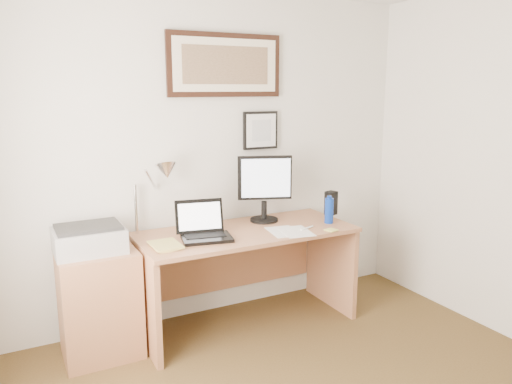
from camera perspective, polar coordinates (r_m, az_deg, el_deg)
wall_back at (r=3.87m, az=-5.58°, el=3.84°), size 3.50×0.02×2.50m
side_cabinet at (r=3.57m, az=-17.40°, el=-12.16°), size 0.50×0.40×0.73m
water_bottle at (r=3.91m, az=8.35°, el=-2.12°), size 0.07×0.07×0.20m
bottle_cap at (r=3.89m, az=8.40°, el=-0.57°), size 0.04×0.04×0.02m
speaker at (r=4.18m, az=8.56°, el=-1.25°), size 0.10×0.10×0.20m
paper_sheet_a at (r=3.67m, az=3.17°, el=-4.53°), size 0.25×0.32×0.00m
paper_sheet_b at (r=3.67m, az=4.59°, el=-4.53°), size 0.26×0.33×0.00m
sticky_pad at (r=3.72m, az=8.58°, el=-4.32°), size 0.10×0.10×0.01m
marker_pen at (r=3.75m, az=5.86°, el=-4.13°), size 0.14×0.06×0.02m
book at (r=3.35m, az=-11.79°, el=-6.21°), size 0.19×0.25×0.02m
desk at (r=3.85m, az=-1.67°, el=-7.43°), size 1.60×0.70×0.75m
laptop at (r=3.52m, az=-5.96°, el=-4.35°), size 0.38×0.36×0.26m
lcd_monitor at (r=3.88m, az=1.00°, el=0.78°), size 0.41×0.22×0.52m
printer at (r=3.44m, az=-18.55°, el=-5.11°), size 0.44×0.34×0.18m
desk_lamp at (r=3.57m, az=-10.51°, el=2.01°), size 0.29×0.27×0.53m
picture_large at (r=3.87m, az=-3.51°, el=14.27°), size 0.92×0.04×0.47m
picture_small at (r=4.01m, az=0.52°, el=7.06°), size 0.30×0.03×0.30m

